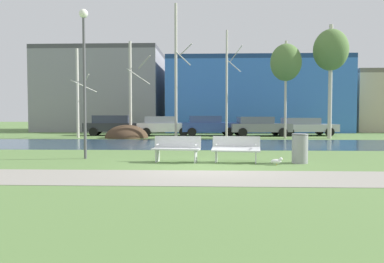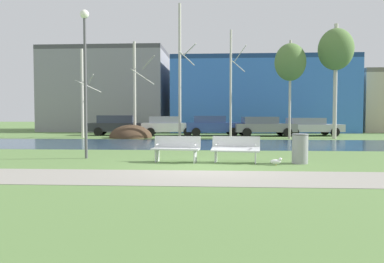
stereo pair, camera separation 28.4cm
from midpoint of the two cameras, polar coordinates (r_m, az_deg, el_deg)
ground_plane at (r=21.26m, az=3.05°, el=-1.72°), size 120.00×120.00×0.00m
paved_path_strip at (r=9.48m, az=2.46°, el=-7.09°), size 60.00×2.36×0.01m
river_band at (r=20.28m, az=3.02°, el=-1.91°), size 80.00×7.19×0.01m
soil_mound at (r=26.09m, az=-9.05°, el=-0.95°), size 2.95×3.01×1.80m
bench_left at (r=12.52m, az=-1.79°, el=-2.57°), size 1.66×0.76×0.87m
bench_right at (r=12.50m, az=7.35°, el=-2.60°), size 1.66×0.76×0.87m
trash_bin at (r=12.71m, az=16.84°, el=-2.45°), size 0.54×0.54×0.98m
seagull at (r=12.06m, az=13.45°, el=-4.47°), size 0.41×0.15×0.25m
streetlamp at (r=14.19m, az=-15.51°, el=10.56°), size 0.32×0.32×5.38m
birch_far_left at (r=26.68m, az=-16.12°, el=5.70°), size 1.47×2.22×6.10m
birch_left at (r=26.43m, az=-8.37°, el=6.57°), size 1.57×2.86×6.68m
birch_center_left at (r=25.16m, az=-1.51°, el=9.30°), size 1.22×2.11×8.98m
birch_center at (r=25.66m, az=6.34°, el=7.39°), size 1.14×1.98×7.34m
birch_center_right at (r=25.84m, az=15.14°, el=10.17°), size 2.05×2.05×6.50m
birch_right at (r=26.88m, az=21.47°, el=11.49°), size 2.28×2.28×7.58m
parked_van_nearest_dark at (r=29.37m, az=-10.77°, el=1.01°), size 4.95×2.35×1.54m
parked_sedan_second_white at (r=28.30m, az=-3.38°, el=0.93°), size 4.32×2.40×1.47m
parked_hatch_third_blue at (r=28.21m, az=3.46°, el=0.96°), size 4.33×2.27×1.51m
parked_wagon_fourth_grey at (r=28.18m, az=11.12°, el=0.86°), size 4.63×2.47×1.44m
parked_suv_fifth_silver at (r=29.46m, az=17.74°, el=0.79°), size 4.75×2.47×1.36m
building_grey_warehouse at (r=39.12m, az=-12.08°, el=6.01°), size 11.57×9.42×7.93m
building_blue_store at (r=37.37m, az=10.40°, el=5.37°), size 16.47×9.51×6.86m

